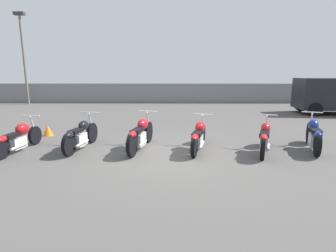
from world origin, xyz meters
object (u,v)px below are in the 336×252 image
object	(u,v)px
motorcycle_slot_0	(18,137)
motorcycle_slot_1	(81,135)
light_pole_right	(23,50)
motorcycle_slot_4	(265,138)
motorcycle_slot_3	(199,136)
traffic_cone_far	(48,130)
motorcycle_slot_2	(141,134)
motorcycle_slot_5	(314,135)

from	to	relation	value
motorcycle_slot_0	motorcycle_slot_1	bearing A→B (deg)	13.59
light_pole_right	motorcycle_slot_4	distance (m)	17.71
light_pole_right	motorcycle_slot_4	xyz separation A→B (m)	(12.88, -11.68, -3.36)
motorcycle_slot_3	traffic_cone_far	distance (m)	5.47
motorcycle_slot_0	motorcycle_slot_4	world-z (taller)	motorcycle_slot_4
motorcycle_slot_2	motorcycle_slot_3	xyz separation A→B (m)	(1.68, -0.07, -0.05)
motorcycle_slot_1	traffic_cone_far	world-z (taller)	motorcycle_slot_1
motorcycle_slot_5	motorcycle_slot_1	bearing A→B (deg)	-160.31
light_pole_right	motorcycle_slot_0	world-z (taller)	light_pole_right
motorcycle_slot_0	traffic_cone_far	xyz separation A→B (m)	(-0.08, 1.93, -0.22)
motorcycle_slot_4	motorcycle_slot_5	size ratio (longest dim) A/B	0.94
motorcycle_slot_1	motorcycle_slot_2	distance (m)	1.75
traffic_cone_far	motorcycle_slot_1	bearing A→B (deg)	-43.79
motorcycle_slot_3	motorcycle_slot_1	bearing A→B (deg)	-165.51
motorcycle_slot_0	motorcycle_slot_2	distance (m)	3.44
motorcycle_slot_2	motorcycle_slot_0	bearing A→B (deg)	-164.04
motorcycle_slot_2	motorcycle_slot_5	bearing A→B (deg)	11.37
motorcycle_slot_4	traffic_cone_far	size ratio (longest dim) A/B	4.95
motorcycle_slot_0	motorcycle_slot_3	world-z (taller)	motorcycle_slot_3
light_pole_right	motorcycle_slot_2	bearing A→B (deg)	-50.37
motorcycle_slot_1	motorcycle_slot_4	world-z (taller)	motorcycle_slot_1
motorcycle_slot_0	motorcycle_slot_2	xyz separation A→B (m)	(3.43, 0.27, 0.05)
motorcycle_slot_1	motorcycle_slot_2	xyz separation A→B (m)	(1.75, 0.02, 0.04)
motorcycle_slot_0	motorcycle_slot_5	world-z (taller)	motorcycle_slot_5
motorcycle_slot_5	traffic_cone_far	size ratio (longest dim) A/B	5.26
motorcycle_slot_3	motorcycle_slot_5	distance (m)	3.33
light_pole_right	motorcycle_slot_4	world-z (taller)	light_pole_right
motorcycle_slot_3	light_pole_right	bearing A→B (deg)	149.37
light_pole_right	motorcycle_slot_0	xyz separation A→B (m)	(5.97, -11.62, -3.37)
traffic_cone_far	motorcycle_slot_5	bearing A→B (deg)	-11.07
motorcycle_slot_0	traffic_cone_far	distance (m)	1.94
motorcycle_slot_0	motorcycle_slot_4	distance (m)	6.91
motorcycle_slot_3	traffic_cone_far	xyz separation A→B (m)	(-5.19, 1.73, -0.22)
light_pole_right	motorcycle_slot_5	distance (m)	18.65
light_pole_right	traffic_cone_far	size ratio (longest dim) A/B	16.47
motorcycle_slot_0	motorcycle_slot_1	xyz separation A→B (m)	(1.68, 0.25, 0.01)
traffic_cone_far	motorcycle_slot_4	bearing A→B (deg)	-15.91
motorcycle_slot_0	motorcycle_slot_2	world-z (taller)	motorcycle_slot_2
motorcycle_slot_2	motorcycle_slot_5	size ratio (longest dim) A/B	1.10
motorcycle_slot_0	motorcycle_slot_5	distance (m)	8.44
motorcycle_slot_0	motorcycle_slot_4	bearing A→B (deg)	4.71
motorcycle_slot_1	motorcycle_slot_2	world-z (taller)	motorcycle_slot_2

